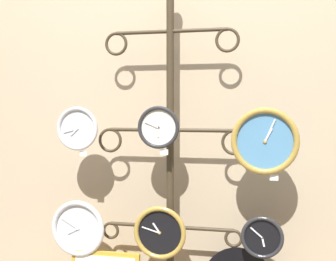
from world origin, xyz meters
TOP-DOWN VIEW (x-y plane):
  - shop_wall at (0.00, 0.57)m, footprint 4.40×0.04m
  - display_stand at (0.00, 0.41)m, footprint 0.80×0.36m
  - clock_middle_left at (-0.48, 0.32)m, footprint 0.23×0.04m
  - clock_middle_center at (-0.04, 0.32)m, footprint 0.22×0.04m
  - clock_middle_right at (0.49, 0.30)m, footprint 0.32×0.04m
  - clock_bottom_left at (-0.48, 0.31)m, footprint 0.30×0.04m
  - clock_bottom_center at (-0.04, 0.33)m, footprint 0.28×0.04m
  - clock_bottom_right at (0.48, 0.32)m, footprint 0.21×0.04m
  - price_tag_upper at (-0.45, 0.32)m, footprint 0.04×0.00m
  - price_tag_mid at (-0.01, 0.32)m, footprint 0.04×0.00m
  - price_tag_lower at (0.53, 0.30)m, footprint 0.04×0.00m

SIDE VIEW (x-z plane):
  - clock_bottom_left at x=-0.48m, z-range 0.34..0.64m
  - clock_bottom_center at x=-0.04m, z-range 0.35..0.62m
  - clock_bottom_right at x=0.48m, z-range 0.39..0.60m
  - display_stand at x=0.00m, z-range -0.23..1.56m
  - price_tag_lower at x=0.53m, z-range 0.78..0.81m
  - price_tag_upper at x=-0.45m, z-range 0.87..0.90m
  - price_tag_mid at x=-0.01m, z-range 0.89..0.92m
  - clock_middle_right at x=0.49m, z-range 0.81..1.13m
  - clock_middle_left at x=-0.48m, z-range 0.90..1.13m
  - clock_middle_center at x=-0.04m, z-range 0.92..1.14m
  - shop_wall at x=0.00m, z-range 0.00..2.80m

